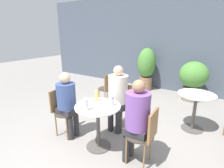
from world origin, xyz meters
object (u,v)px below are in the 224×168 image
object	(u,v)px
seated_person_2	(67,100)
potted_plant_1	(193,78)
cafe_table_far	(195,104)
seated_person_1	(118,93)
bistro_chair_3	(108,87)
bistro_chair_2	(62,108)
beer_glass_1	(112,101)
bistro_chair_0	(146,132)
seated_person_0	(137,115)
beer_glass_2	(97,96)
cafe_table_near	(98,117)
potted_plant_0	(146,67)
beer_glass_0	(86,104)
bistro_chair_1	(121,102)

from	to	relation	value
seated_person_2	potted_plant_1	xyz separation A→B (m)	(1.51, 3.08, -0.08)
cafe_table_far	seated_person_2	world-z (taller)	seated_person_2
seated_person_1	bistro_chair_3	bearing A→B (deg)	131.03
bistro_chair_3	seated_person_2	bearing A→B (deg)	24.35
bistro_chair_2	beer_glass_1	bearing A→B (deg)	-82.78
bistro_chair_0	seated_person_0	world-z (taller)	seated_person_0
seated_person_2	beer_glass_2	xyz separation A→B (m)	(0.49, 0.19, 0.11)
bistro_chair_3	seated_person_0	size ratio (longest dim) A/B	0.69
cafe_table_near	cafe_table_far	bearing A→B (deg)	50.39
potted_plant_0	potted_plant_1	bearing A→B (deg)	-6.88
cafe_table_near	beer_glass_0	world-z (taller)	beer_glass_0
bistro_chair_0	potted_plant_1	world-z (taller)	potted_plant_1
bistro_chair_1	seated_person_2	size ratio (longest dim) A/B	0.72
cafe_table_near	bistro_chair_2	distance (m)	0.78
beer_glass_2	beer_glass_0	bearing A→B (deg)	-75.19
seated_person_0	beer_glass_1	world-z (taller)	seated_person_0
beer_glass_1	bistro_chair_1	bearing A→B (deg)	108.02
cafe_table_far	seated_person_0	size ratio (longest dim) A/B	0.59
bistro_chair_3	potted_plant_1	xyz separation A→B (m)	(1.67, 1.61, 0.11)
bistro_chair_1	bistro_chair_2	distance (m)	1.11
bistro_chair_0	bistro_chair_1	xyz separation A→B (m)	(-0.82, 0.74, 0.00)
seated_person_2	beer_glass_0	distance (m)	0.63
seated_person_2	bistro_chair_1	bearing A→B (deg)	-39.26
cafe_table_near	bistro_chair_0	xyz separation A→B (m)	(0.78, 0.04, -0.02)
seated_person_2	beer_glass_2	size ratio (longest dim) A/B	6.67
bistro_chair_1	beer_glass_0	world-z (taller)	beer_glass_0
seated_person_1	potted_plant_0	xyz separation A→B (m)	(-0.52, 2.58, 0.02)
cafe_table_near	seated_person_2	size ratio (longest dim) A/B	0.62
seated_person_2	seated_person_1	bearing A→B (deg)	-45.01
bistro_chair_1	seated_person_1	size ratio (longest dim) A/B	0.68
bistro_chair_3	seated_person_2	size ratio (longest dim) A/B	0.72
beer_glass_1	beer_glass_2	xyz separation A→B (m)	(-0.32, 0.03, 0.01)
bistro_chair_1	bistro_chair_3	bearing A→B (deg)	136.43
cafe_table_near	seated_person_1	bearing A→B (deg)	92.85
seated_person_2	beer_glass_2	distance (m)	0.54
bistro_chair_3	beer_glass_0	distance (m)	1.83
bistro_chair_0	beer_glass_2	world-z (taller)	beer_glass_2
bistro_chair_0	beer_glass_1	distance (m)	0.68
beer_glass_2	potted_plant_0	size ratio (longest dim) A/B	0.13
cafe_table_far	beer_glass_1	distance (m)	1.67
seated_person_2	seated_person_0	bearing A→B (deg)	-90.00
bistro_chair_1	beer_glass_2	bearing A→B (deg)	-102.53
bistro_chair_2	beer_glass_1	size ratio (longest dim) A/B	5.39
bistro_chair_1	beer_glass_1	bearing A→B (deg)	-74.83
bistro_chair_2	beer_glass_1	distance (m)	1.01
potted_plant_1	seated_person_2	bearing A→B (deg)	-116.11
bistro_chair_2	seated_person_1	distance (m)	1.03
cafe_table_far	potted_plant_0	bearing A→B (deg)	134.12
cafe_table_near	bistro_chair_2	world-z (taller)	bistro_chair_2
bistro_chair_2	beer_glass_2	distance (m)	0.73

